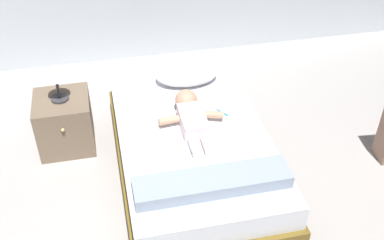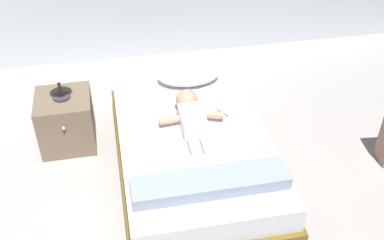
{
  "view_description": "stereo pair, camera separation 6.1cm",
  "coord_description": "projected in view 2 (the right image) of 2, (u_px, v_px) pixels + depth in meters",
  "views": [
    {
      "loc": [
        -0.37,
        -1.74,
        2.63
      ],
      "look_at": [
        0.24,
        1.02,
        0.49
      ],
      "focal_mm": 43.98,
      "sensor_mm": 36.0,
      "label": 1
    },
    {
      "loc": [
        -0.31,
        -1.75,
        2.63
      ],
      "look_at": [
        0.24,
        1.02,
        0.49
      ],
      "focal_mm": 43.98,
      "sensor_mm": 36.0,
      "label": 2
    }
  ],
  "objects": [
    {
      "name": "bed",
      "position": [
        192.0,
        150.0,
        3.73
      ],
      "size": [
        1.16,
        1.96,
        0.39
      ],
      "color": "brown",
      "rests_on": "ground_plane"
    },
    {
      "name": "baby",
      "position": [
        191.0,
        115.0,
        3.64
      ],
      "size": [
        0.52,
        0.68,
        0.18
      ],
      "color": "white",
      "rests_on": "bed"
    },
    {
      "name": "toothbrush",
      "position": [
        222.0,
        112.0,
        3.78
      ],
      "size": [
        0.08,
        0.12,
        0.02
      ],
      "color": "#358FE6",
      "rests_on": "bed"
    },
    {
      "name": "lamp",
      "position": [
        57.0,
        73.0,
        3.68
      ],
      "size": [
        0.18,
        0.18,
        0.32
      ],
      "color": "#333338",
      "rests_on": "nightstand"
    },
    {
      "name": "nightstand",
      "position": [
        66.0,
        121.0,
        3.96
      ],
      "size": [
        0.45,
        0.48,
        0.47
      ],
      "color": "#745F4B",
      "rests_on": "ground_plane"
    },
    {
      "name": "blanket",
      "position": [
        210.0,
        183.0,
        3.09
      ],
      "size": [
        1.04,
        0.24,
        0.1
      ],
      "color": "#8F9CB2",
      "rests_on": "bed"
    },
    {
      "name": "pillow",
      "position": [
        189.0,
        74.0,
        4.13
      ],
      "size": [
        0.55,
        0.35,
        0.14
      ],
      "color": "silver",
      "rests_on": "bed"
    }
  ]
}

